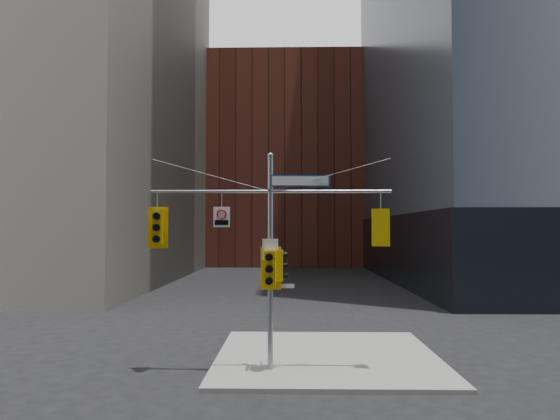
{
  "coord_description": "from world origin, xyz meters",
  "views": [
    {
      "loc": [
        0.65,
        -14.53,
        4.72
      ],
      "look_at": [
        0.32,
        2.0,
        5.38
      ],
      "focal_mm": 32.0,
      "sensor_mm": 36.0,
      "label": 1
    }
  ],
  "objects_px": {
    "traffic_light_east_arm": "(381,228)",
    "traffic_light_pole_side": "(280,265)",
    "traffic_light_west_arm": "(157,228)",
    "street_sign_blade": "(300,181)",
    "regulatory_sign_arm": "(222,216)",
    "traffic_light_pole_front": "(270,268)",
    "signal_assembly": "(270,239)"
  },
  "relations": [
    {
      "from": "traffic_light_west_arm",
      "to": "regulatory_sign_arm",
      "type": "xyz_separation_m",
      "value": [
        2.16,
        -0.03,
        0.37
      ]
    },
    {
      "from": "traffic_light_west_arm",
      "to": "traffic_light_pole_front",
      "type": "distance_m",
      "value": 4.02
    },
    {
      "from": "signal_assembly",
      "to": "traffic_light_pole_front",
      "type": "bearing_deg",
      "value": -89.88
    },
    {
      "from": "signal_assembly",
      "to": "traffic_light_pole_side",
      "type": "distance_m",
      "value": 0.93
    },
    {
      "from": "traffic_light_pole_side",
      "to": "regulatory_sign_arm",
      "type": "relative_size",
      "value": 1.5
    },
    {
      "from": "traffic_light_west_arm",
      "to": "street_sign_blade",
      "type": "height_order",
      "value": "street_sign_blade"
    },
    {
      "from": "traffic_light_pole_front",
      "to": "regulatory_sign_arm",
      "type": "bearing_deg",
      "value": 176.12
    },
    {
      "from": "traffic_light_pole_side",
      "to": "street_sign_blade",
      "type": "distance_m",
      "value": 2.88
    },
    {
      "from": "traffic_light_east_arm",
      "to": "street_sign_blade",
      "type": "xyz_separation_m",
      "value": [
        -2.66,
        0.0,
        1.55
      ]
    },
    {
      "from": "regulatory_sign_arm",
      "to": "traffic_light_west_arm",
      "type": "bearing_deg",
      "value": 179.71
    },
    {
      "from": "traffic_light_east_arm",
      "to": "regulatory_sign_arm",
      "type": "height_order",
      "value": "regulatory_sign_arm"
    },
    {
      "from": "traffic_light_east_arm",
      "to": "traffic_light_pole_front",
      "type": "bearing_deg",
      "value": 15.68
    },
    {
      "from": "signal_assembly",
      "to": "traffic_light_pole_side",
      "type": "relative_size",
      "value": 7.8
    },
    {
      "from": "traffic_light_east_arm",
      "to": "regulatory_sign_arm",
      "type": "xyz_separation_m",
      "value": [
        -5.27,
        -0.02,
        0.37
      ]
    },
    {
      "from": "signal_assembly",
      "to": "regulatory_sign_arm",
      "type": "height_order",
      "value": "signal_assembly"
    },
    {
      "from": "traffic_light_west_arm",
      "to": "street_sign_blade",
      "type": "bearing_deg",
      "value": -7.58
    },
    {
      "from": "traffic_light_pole_side",
      "to": "street_sign_blade",
      "type": "bearing_deg",
      "value": -99.61
    },
    {
      "from": "signal_assembly",
      "to": "street_sign_blade",
      "type": "xyz_separation_m",
      "value": [
        0.99,
        0.0,
        1.93
      ]
    },
    {
      "from": "street_sign_blade",
      "to": "regulatory_sign_arm",
      "type": "relative_size",
      "value": 2.93
    },
    {
      "from": "signal_assembly",
      "to": "regulatory_sign_arm",
      "type": "bearing_deg",
      "value": -179.28
    },
    {
      "from": "signal_assembly",
      "to": "traffic_light_west_arm",
      "type": "xyz_separation_m",
      "value": [
        -3.78,
        0.01,
        0.38
      ]
    },
    {
      "from": "signal_assembly",
      "to": "traffic_light_west_arm",
      "type": "height_order",
      "value": "signal_assembly"
    },
    {
      "from": "traffic_light_pole_front",
      "to": "street_sign_blade",
      "type": "relative_size",
      "value": 0.7
    },
    {
      "from": "traffic_light_pole_side",
      "to": "traffic_light_pole_front",
      "type": "distance_m",
      "value": 0.43
    },
    {
      "from": "traffic_light_west_arm",
      "to": "regulatory_sign_arm",
      "type": "relative_size",
      "value": 2.04
    },
    {
      "from": "signal_assembly",
      "to": "regulatory_sign_arm",
      "type": "distance_m",
      "value": 1.79
    },
    {
      "from": "signal_assembly",
      "to": "regulatory_sign_arm",
      "type": "xyz_separation_m",
      "value": [
        -1.62,
        -0.02,
        0.75
      ]
    },
    {
      "from": "traffic_light_east_arm",
      "to": "traffic_light_pole_side",
      "type": "height_order",
      "value": "traffic_light_east_arm"
    },
    {
      "from": "traffic_light_west_arm",
      "to": "street_sign_blade",
      "type": "xyz_separation_m",
      "value": [
        4.77,
        -0.01,
        1.55
      ]
    },
    {
      "from": "traffic_light_east_arm",
      "to": "traffic_light_pole_side",
      "type": "distance_m",
      "value": 3.56
    },
    {
      "from": "signal_assembly",
      "to": "traffic_light_pole_front",
      "type": "xyz_separation_m",
      "value": [
        0.0,
        -0.27,
        -0.95
      ]
    },
    {
      "from": "traffic_light_pole_front",
      "to": "street_sign_blade",
      "type": "distance_m",
      "value": 3.06
    }
  ]
}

